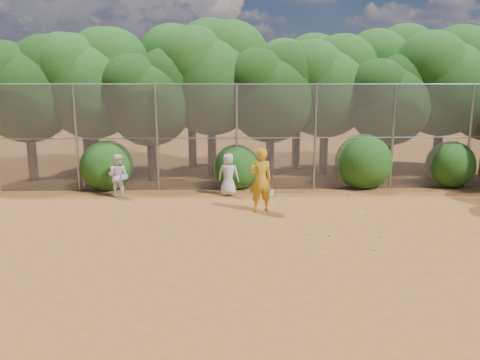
{
  "coord_description": "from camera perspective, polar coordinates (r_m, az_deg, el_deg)",
  "views": [
    {
      "loc": [
        -1.53,
        -11.64,
        4.04
      ],
      "look_at": [
        -1.0,
        2.5,
        1.1
      ],
      "focal_mm": 35.0,
      "sensor_mm": 36.0,
      "label": 1
    }
  ],
  "objects": [
    {
      "name": "ball_1",
      "position": [
        15.06,
        15.14,
        -4.11
      ],
      "size": [
        0.07,
        0.07,
        0.07
      ],
      "primitive_type": "sphere",
      "color": "#BDD025",
      "rests_on": "ground"
    },
    {
      "name": "ball_4",
      "position": [
        12.47,
        8.31,
        -7.13
      ],
      "size": [
        0.07,
        0.07,
        0.07
      ],
      "primitive_type": "sphere",
      "color": "#BDD025",
      "rests_on": "ground"
    },
    {
      "name": "tree_10",
      "position": [
        22.74,
        -5.84,
        13.16
      ],
      "size": [
        5.15,
        4.48,
        7.06
      ],
      "color": "black",
      "rests_on": "ground"
    },
    {
      "name": "ball_5",
      "position": [
        17.63,
        13.1,
        -1.71
      ],
      "size": [
        0.07,
        0.07,
        0.07
      ],
      "primitive_type": "sphere",
      "color": "#BDD025",
      "rests_on": "ground"
    },
    {
      "name": "ball_2",
      "position": [
        12.06,
        15.98,
        -8.13
      ],
      "size": [
        0.07,
        0.07,
        0.07
      ],
      "primitive_type": "sphere",
      "color": "#BDD025",
      "rests_on": "ground"
    },
    {
      "name": "bush_1",
      "position": [
        18.22,
        -0.45,
        1.82
      ],
      "size": [
        1.8,
        1.8,
        1.8
      ],
      "primitive_type": "sphere",
      "color": "#1A4B12",
      "rests_on": "ground"
    },
    {
      "name": "tree_6",
      "position": [
        20.92,
        17.9,
        9.62
      ],
      "size": [
        3.86,
        3.36,
        5.29
      ],
      "color": "black",
      "rests_on": "ground"
    },
    {
      "name": "fence_back",
      "position": [
        17.81,
        2.42,
        5.32
      ],
      "size": [
        20.05,
        0.09,
        4.03
      ],
      "color": "gray",
      "rests_on": "ground"
    },
    {
      "name": "tree_2",
      "position": [
        19.7,
        -10.84,
        10.21
      ],
      "size": [
        3.99,
        3.47,
        5.47
      ],
      "color": "black",
      "rests_on": "ground"
    },
    {
      "name": "tree_12",
      "position": [
        24.28,
        17.76,
        12.31
      ],
      "size": [
        5.02,
        4.37,
        6.88
      ],
      "color": "black",
      "rests_on": "ground"
    },
    {
      "name": "player_yellow",
      "position": [
        14.85,
        2.53,
        0.01
      ],
      "size": [
        0.9,
        0.64,
        2.05
      ],
      "rotation": [
        0.0,
        0.0,
        3.35
      ],
      "color": "#C68F17",
      "rests_on": "ground"
    },
    {
      "name": "tree_0",
      "position": [
        21.21,
        -24.48,
        10.42
      ],
      "size": [
        4.38,
        3.81,
        6.0
      ],
      "color": "black",
      "rests_on": "ground"
    },
    {
      "name": "tree_11",
      "position": [
        22.57,
        7.17,
        11.97
      ],
      "size": [
        4.64,
        4.03,
        6.35
      ],
      "color": "black",
      "rests_on": "ground"
    },
    {
      "name": "tree_3",
      "position": [
        20.49,
        -3.37,
        12.72
      ],
      "size": [
        4.89,
        4.26,
        6.7
      ],
      "color": "black",
      "rests_on": "ground"
    },
    {
      "name": "tree_5",
      "position": [
        21.18,
        10.58,
        11.57
      ],
      "size": [
        4.51,
        3.92,
        6.17
      ],
      "color": "black",
      "rests_on": "ground"
    },
    {
      "name": "tree_1",
      "position": [
        20.89,
        -17.52,
        11.55
      ],
      "size": [
        4.64,
        4.03,
        6.35
      ],
      "color": "black",
      "rests_on": "ground"
    },
    {
      "name": "tree_7",
      "position": [
        22.44,
        23.66,
        11.39
      ],
      "size": [
        4.77,
        4.14,
        6.53
      ],
      "color": "black",
      "rests_on": "ground"
    },
    {
      "name": "ground",
      "position": [
        12.42,
        5.09,
        -7.3
      ],
      "size": [
        80.0,
        80.0,
        0.0
      ],
      "primitive_type": "plane",
      "color": "#935021",
      "rests_on": "ground"
    },
    {
      "name": "ball_0",
      "position": [
        12.84,
        10.81,
        -6.65
      ],
      "size": [
        0.07,
        0.07,
        0.07
      ],
      "primitive_type": "sphere",
      "color": "#BDD025",
      "rests_on": "ground"
    },
    {
      "name": "bush_2",
      "position": [
        19.0,
        14.82,
        2.45
      ],
      "size": [
        2.2,
        2.2,
        2.2
      ],
      "primitive_type": "sphere",
      "color": "#1A4B12",
      "rests_on": "ground"
    },
    {
      "name": "player_teen",
      "position": [
        16.99,
        -1.42,
        0.71
      ],
      "size": [
        0.85,
        0.64,
        1.59
      ],
      "rotation": [
        0.0,
        0.0,
        2.94
      ],
      "color": "silver",
      "rests_on": "ground"
    },
    {
      "name": "tree_4",
      "position": [
        19.99,
        3.91,
        10.9
      ],
      "size": [
        4.19,
        3.64,
        5.73
      ],
      "color": "black",
      "rests_on": "ground"
    },
    {
      "name": "ball_3",
      "position": [
        13.07,
        16.74,
        -6.62
      ],
      "size": [
        0.07,
        0.07,
        0.07
      ],
      "primitive_type": "sphere",
      "color": "#BDD025",
      "rests_on": "ground"
    },
    {
      "name": "bush_0",
      "position": [
        18.74,
        -15.93,
        1.95
      ],
      "size": [
        2.0,
        2.0,
        2.0
      ],
      "primitive_type": "sphere",
      "color": "#1A4B12",
      "rests_on": "ground"
    },
    {
      "name": "bush_3",
      "position": [
        20.32,
        24.29,
        1.95
      ],
      "size": [
        1.9,
        1.9,
        1.9
      ],
      "primitive_type": "sphere",
      "color": "#1A4B12",
      "rests_on": "ground"
    },
    {
      "name": "tree_9",
      "position": [
        23.38,
        -18.46,
        11.88
      ],
      "size": [
        4.83,
        4.2,
        6.62
      ],
      "color": "black",
      "rests_on": "ground"
    },
    {
      "name": "player_white",
      "position": [
        17.37,
        -14.68,
        0.53
      ],
      "size": [
        0.89,
        0.78,
        1.56
      ],
      "rotation": [
        0.0,
        0.0,
        2.91
      ],
      "color": "white",
      "rests_on": "ground"
    }
  ]
}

